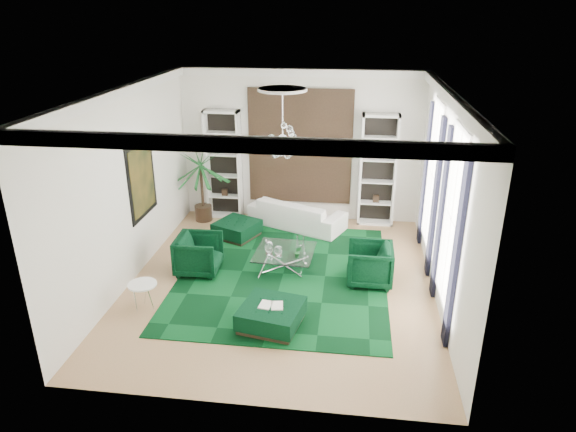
# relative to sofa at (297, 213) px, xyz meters

# --- Properties ---
(floor) EXTENTS (6.00, 7.00, 0.02)m
(floor) POSITION_rel_sofa_xyz_m (0.00, -2.85, -0.36)
(floor) COLOR tan
(floor) RESTS_ON ground
(ceiling) EXTENTS (6.00, 7.00, 0.02)m
(ceiling) POSITION_rel_sofa_xyz_m (0.00, -2.85, 3.46)
(ceiling) COLOR white
(ceiling) RESTS_ON ground
(wall_back) EXTENTS (6.00, 0.02, 3.80)m
(wall_back) POSITION_rel_sofa_xyz_m (0.00, 0.66, 1.55)
(wall_back) COLOR white
(wall_back) RESTS_ON ground
(wall_front) EXTENTS (6.00, 0.02, 3.80)m
(wall_front) POSITION_rel_sofa_xyz_m (0.00, -6.36, 1.55)
(wall_front) COLOR white
(wall_front) RESTS_ON ground
(wall_left) EXTENTS (0.02, 7.00, 3.80)m
(wall_left) POSITION_rel_sofa_xyz_m (-3.01, -2.85, 1.55)
(wall_left) COLOR white
(wall_left) RESTS_ON ground
(wall_right) EXTENTS (0.02, 7.00, 3.80)m
(wall_right) POSITION_rel_sofa_xyz_m (3.01, -2.85, 1.55)
(wall_right) COLOR white
(wall_right) RESTS_ON ground
(crown_molding) EXTENTS (6.00, 7.00, 0.18)m
(crown_molding) POSITION_rel_sofa_xyz_m (0.00, -2.85, 3.35)
(crown_molding) COLOR white
(crown_molding) RESTS_ON ceiling
(ceiling_medallion) EXTENTS (0.90, 0.90, 0.05)m
(ceiling_medallion) POSITION_rel_sofa_xyz_m (0.00, -2.55, 3.42)
(ceiling_medallion) COLOR white
(ceiling_medallion) RESTS_ON ceiling
(tapestry) EXTENTS (2.50, 0.06, 2.80)m
(tapestry) POSITION_rel_sofa_xyz_m (0.00, 0.61, 1.55)
(tapestry) COLOR black
(tapestry) RESTS_ON wall_back
(shelving_left) EXTENTS (0.90, 0.38, 2.80)m
(shelving_left) POSITION_rel_sofa_xyz_m (-1.95, 0.46, 1.05)
(shelving_left) COLOR white
(shelving_left) RESTS_ON floor
(shelving_right) EXTENTS (0.90, 0.38, 2.80)m
(shelving_right) POSITION_rel_sofa_xyz_m (1.95, 0.46, 1.05)
(shelving_right) COLOR white
(shelving_right) RESTS_ON floor
(painting) EXTENTS (0.04, 1.30, 1.60)m
(painting) POSITION_rel_sofa_xyz_m (-2.97, -2.25, 1.50)
(painting) COLOR black
(painting) RESTS_ON wall_left
(window_near) EXTENTS (0.03, 1.10, 2.90)m
(window_near) POSITION_rel_sofa_xyz_m (2.99, -3.75, 1.55)
(window_near) COLOR white
(window_near) RESTS_ON wall_right
(curtain_near_a) EXTENTS (0.07, 0.30, 3.25)m
(curtain_near_a) POSITION_rel_sofa_xyz_m (2.96, -4.53, 1.30)
(curtain_near_a) COLOR black
(curtain_near_a) RESTS_ON floor
(curtain_near_b) EXTENTS (0.07, 0.30, 3.25)m
(curtain_near_b) POSITION_rel_sofa_xyz_m (2.96, -2.97, 1.30)
(curtain_near_b) COLOR black
(curtain_near_b) RESTS_ON floor
(window_far) EXTENTS (0.03, 1.10, 2.90)m
(window_far) POSITION_rel_sofa_xyz_m (2.99, -1.35, 1.55)
(window_far) COLOR white
(window_far) RESTS_ON wall_right
(curtain_far_a) EXTENTS (0.07, 0.30, 3.25)m
(curtain_far_a) POSITION_rel_sofa_xyz_m (2.96, -2.13, 1.30)
(curtain_far_a) COLOR black
(curtain_far_a) RESTS_ON floor
(curtain_far_b) EXTENTS (0.07, 0.30, 3.25)m
(curtain_far_b) POSITION_rel_sofa_xyz_m (2.96, -0.57, 1.30)
(curtain_far_b) COLOR black
(curtain_far_b) RESTS_ON floor
(rug) EXTENTS (4.20, 5.00, 0.02)m
(rug) POSITION_rel_sofa_xyz_m (0.00, -2.55, -0.34)
(rug) COLOR black
(rug) RESTS_ON floor
(sofa) EXTENTS (2.57, 1.82, 0.70)m
(sofa) POSITION_rel_sofa_xyz_m (0.00, 0.00, 0.00)
(sofa) COLOR white
(sofa) RESTS_ON floor
(armchair_left) EXTENTS (0.92, 0.89, 0.81)m
(armchair_left) POSITION_rel_sofa_xyz_m (-1.75, -2.65, 0.06)
(armchair_left) COLOR black
(armchair_left) RESTS_ON floor
(armchair_right) EXTENTS (0.90, 0.88, 0.81)m
(armchair_right) POSITION_rel_sofa_xyz_m (1.75, -2.65, 0.06)
(armchair_right) COLOR black
(armchair_right) RESTS_ON floor
(coffee_table) EXTENTS (1.26, 1.26, 0.41)m
(coffee_table) POSITION_rel_sofa_xyz_m (0.00, -2.30, -0.14)
(coffee_table) COLOR white
(coffee_table) RESTS_ON floor
(ottoman_side) EXTENTS (1.19, 1.19, 0.40)m
(ottoman_side) POSITION_rel_sofa_xyz_m (-1.35, -0.85, -0.15)
(ottoman_side) COLOR black
(ottoman_side) RESTS_ON floor
(ottoman_front) EXTENTS (1.17, 1.17, 0.40)m
(ottoman_front) POSITION_rel_sofa_xyz_m (0.05, -4.40, -0.15)
(ottoman_front) COLOR black
(ottoman_front) RESTS_ON floor
(book) EXTENTS (0.42, 0.28, 0.03)m
(book) POSITION_rel_sofa_xyz_m (0.05, -4.40, 0.07)
(book) COLOR white
(book) RESTS_ON ottoman_front
(side_table) EXTENTS (0.67, 0.67, 0.50)m
(side_table) POSITION_rel_sofa_xyz_m (-2.35, -4.15, -0.10)
(side_table) COLOR white
(side_table) RESTS_ON floor
(palm) EXTENTS (1.94, 1.94, 2.40)m
(palm) POSITION_rel_sofa_xyz_m (-2.45, 0.10, 0.85)
(palm) COLOR #195C25
(palm) RESTS_ON floor
(chandelier) EXTENTS (0.88, 0.88, 0.72)m
(chandelier) POSITION_rel_sofa_xyz_m (0.00, -2.55, 2.50)
(chandelier) COLOR white
(chandelier) RESTS_ON ceiling
(table_plant) EXTENTS (0.15, 0.12, 0.24)m
(table_plant) POSITION_rel_sofa_xyz_m (0.30, -2.55, 0.18)
(table_plant) COLOR #195C25
(table_plant) RESTS_ON coffee_table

